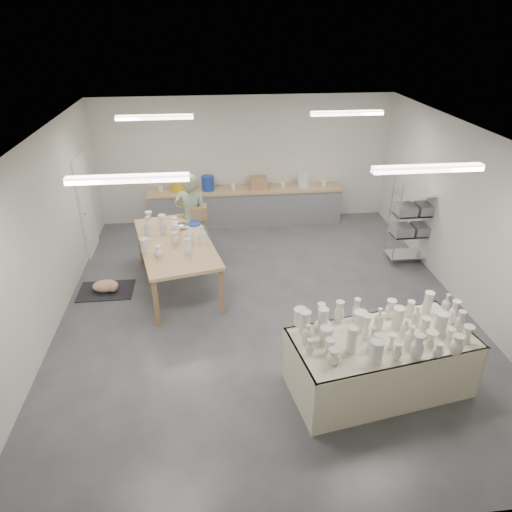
{
  "coord_description": "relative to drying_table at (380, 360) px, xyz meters",
  "views": [
    {
      "loc": [
        -0.88,
        -6.67,
        4.63
      ],
      "look_at": [
        -0.16,
        -0.02,
        1.05
      ],
      "focal_mm": 32.0,
      "sensor_mm": 36.0,
      "label": 1
    }
  ],
  "objects": [
    {
      "name": "room",
      "position": [
        -1.42,
        2.18,
        1.58
      ],
      "size": [
        8.0,
        8.02,
        3.0
      ],
      "color": "#424449",
      "rests_on": "ground"
    },
    {
      "name": "back_counter",
      "position": [
        -1.32,
        5.77,
        0.01
      ],
      "size": [
        4.6,
        0.6,
        1.24
      ],
      "color": "tan",
      "rests_on": "ground"
    },
    {
      "name": "wire_shelf",
      "position": [
        1.89,
        3.49,
        0.45
      ],
      "size": [
        0.88,
        0.48,
        1.8
      ],
      "color": "silver",
      "rests_on": "ground"
    },
    {
      "name": "drying_table",
      "position": [
        0.0,
        0.0,
        0.0
      ],
      "size": [
        2.57,
        1.54,
        1.22
      ],
      "rotation": [
        0.0,
        0.0,
        0.17
      ],
      "color": "olive",
      "rests_on": "ground"
    },
    {
      "name": "work_table",
      "position": [
        -2.84,
        3.13,
        0.46
      ],
      "size": [
        1.74,
        2.69,
        1.3
      ],
      "rotation": [
        0.0,
        0.0,
        0.22
      ],
      "color": "tan",
      "rests_on": "ground"
    },
    {
      "name": "rug",
      "position": [
        -4.21,
        2.93,
        -0.46
      ],
      "size": [
        1.0,
        0.7,
        0.02
      ],
      "primitive_type": "cube",
      "color": "black",
      "rests_on": "ground"
    },
    {
      "name": "cat",
      "position": [
        -4.19,
        2.91,
        -0.35
      ],
      "size": [
        0.56,
        0.48,
        0.2
      ],
      "rotation": [
        0.0,
        0.0,
        0.39
      ],
      "color": "white",
      "rests_on": "rug"
    },
    {
      "name": "potter",
      "position": [
        -2.57,
        4.07,
        0.47
      ],
      "size": [
        0.76,
        0.58,
        1.88
      ],
      "primitive_type": "imported",
      "rotation": [
        0.0,
        0.0,
        2.94
      ],
      "color": "#8CA37E",
      "rests_on": "ground"
    },
    {
      "name": "red_stool",
      "position": [
        -2.57,
        4.34,
        -0.21
      ],
      "size": [
        0.42,
        0.42,
        0.3
      ],
      "rotation": [
        0.0,
        0.0,
        -0.42
      ],
      "color": "red",
      "rests_on": "ground"
    }
  ]
}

